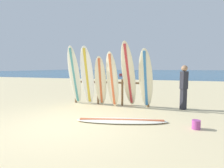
# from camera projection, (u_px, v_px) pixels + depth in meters

# --- Properties ---
(ground_plane) EXTENTS (120.00, 120.00, 0.00)m
(ground_plane) POSITION_uv_depth(u_px,v_px,m) (67.00, 125.00, 4.86)
(ground_plane) COLOR beige
(ocean_water) EXTENTS (120.00, 80.00, 0.01)m
(ocean_water) POSITION_uv_depth(u_px,v_px,m) (158.00, 72.00, 60.17)
(ocean_water) COLOR navy
(ocean_water) RESTS_ON ground
(surfboard_rack) EXTENTS (3.25, 0.09, 1.08)m
(surfboard_rack) POSITION_uv_depth(u_px,v_px,m) (110.00, 88.00, 7.40)
(surfboard_rack) COLOR brown
(surfboard_rack) RESTS_ON ground
(surfboard_leaning_far_left) EXTENTS (0.58, 0.68, 2.43)m
(surfboard_leaning_far_left) POSITION_uv_depth(u_px,v_px,m) (74.00, 76.00, 7.41)
(surfboard_leaning_far_left) COLOR silver
(surfboard_leaning_far_left) RESTS_ON ground
(surfboard_leaning_left) EXTENTS (0.57, 0.71, 2.41)m
(surfboard_leaning_left) POSITION_uv_depth(u_px,v_px,m) (87.00, 76.00, 7.30)
(surfboard_leaning_left) COLOR white
(surfboard_leaning_left) RESTS_ON ground
(surfboard_leaning_center_left) EXTENTS (0.57, 0.75, 2.00)m
(surfboard_leaning_center_left) POSITION_uv_depth(u_px,v_px,m) (101.00, 81.00, 7.19)
(surfboard_leaning_center_left) COLOR beige
(surfboard_leaning_center_left) RESTS_ON ground
(surfboard_leaning_center) EXTENTS (0.59, 0.61, 2.15)m
(surfboard_leaning_center) POSITION_uv_depth(u_px,v_px,m) (112.00, 80.00, 6.87)
(surfboard_leaning_center) COLOR beige
(surfboard_leaning_center) RESTS_ON ground
(surfboard_leaning_center_right) EXTENTS (0.63, 1.14, 2.51)m
(surfboard_leaning_center_right) POSITION_uv_depth(u_px,v_px,m) (129.00, 75.00, 6.85)
(surfboard_leaning_center_right) COLOR beige
(surfboard_leaning_center_right) RESTS_ON ground
(surfboard_leaning_right) EXTENTS (0.60, 0.79, 2.24)m
(surfboard_leaning_right) POSITION_uv_depth(u_px,v_px,m) (146.00, 79.00, 6.62)
(surfboard_leaning_right) COLOR beige
(surfboard_leaning_right) RESTS_ON ground
(surfboard_lying_on_sand) EXTENTS (2.68, 1.13, 0.08)m
(surfboard_lying_on_sand) POSITION_uv_depth(u_px,v_px,m) (121.00, 121.00, 5.12)
(surfboard_lying_on_sand) COLOR white
(surfboard_lying_on_sand) RESTS_ON ground
(beachgoer_standing) EXTENTS (0.30, 0.30, 1.63)m
(beachgoer_standing) POSITION_uv_depth(u_px,v_px,m) (184.00, 85.00, 6.53)
(beachgoer_standing) COLOR #26262D
(beachgoer_standing) RESTS_ON ground
(small_boat_offshore) EXTENTS (2.72, 1.13, 0.71)m
(small_boat_offshore) POSITION_uv_depth(u_px,v_px,m) (127.00, 74.00, 32.87)
(small_boat_offshore) COLOR #B22D28
(small_boat_offshore) RESTS_ON ocean_water
(sand_bucket) EXTENTS (0.21, 0.21, 0.23)m
(sand_bucket) POSITION_uv_depth(u_px,v_px,m) (196.00, 125.00, 4.51)
(sand_bucket) COLOR #A53F8C
(sand_bucket) RESTS_ON ground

